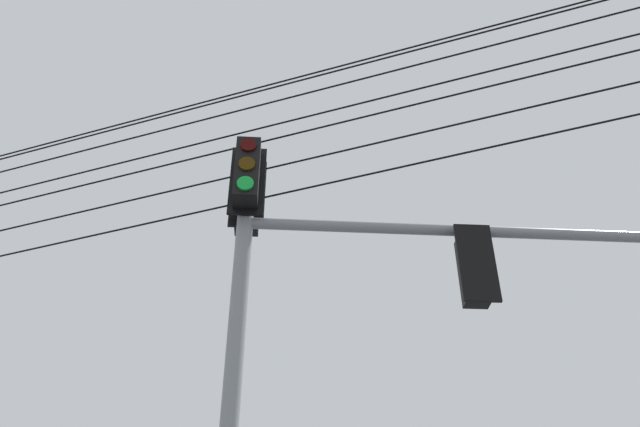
# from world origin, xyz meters

# --- Properties ---
(signal_mast_assembly) EXTENTS (4.11, 4.05, 7.22)m
(signal_mast_assembly) POSITION_xyz_m (-0.85, 0.01, 5.11)
(signal_mast_assembly) COLOR gray
(signal_mast_assembly) RESTS_ON ground
(overhead_wire_span) EXTENTS (25.27, 10.57, 2.71)m
(overhead_wire_span) POSITION_xyz_m (-1.42, 0.09, 7.66)
(overhead_wire_span) COLOR black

